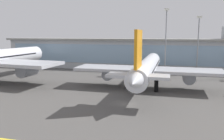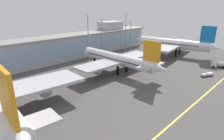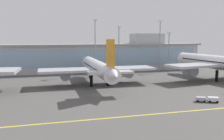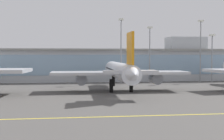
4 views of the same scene
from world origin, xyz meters
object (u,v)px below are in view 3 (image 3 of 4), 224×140
at_px(baggage_tug_near, 207,99).
at_px(apron_light_mast_centre, 160,39).
at_px(airliner_far_right, 218,63).
at_px(apron_light_mast_far_east, 169,45).
at_px(airliner_near_right, 98,68).
at_px(apron_light_mast_east, 95,39).
at_px(apron_light_mast_west, 119,42).

xyz_separation_m(baggage_tug_near, apron_light_mast_centre, (14.03, 57.72, 15.28)).
relative_size(airliner_far_right, apron_light_mast_far_east, 2.69).
relative_size(airliner_near_right, apron_light_mast_east, 1.97).
bearing_deg(apron_light_mast_east, baggage_tug_near, -72.29).
bearing_deg(apron_light_mast_far_east, airliner_far_right, -76.71).
distance_m(airliner_near_right, apron_light_mast_centre, 46.11).
distance_m(apron_light_mast_west, apron_light_mast_east, 12.03).
bearing_deg(apron_light_mast_east, apron_light_mast_west, 9.51).
distance_m(apron_light_mast_centre, apron_light_mast_east, 32.21).
xyz_separation_m(airliner_near_right, baggage_tug_near, (22.54, -31.50, -5.19)).
bearing_deg(airliner_far_right, apron_light_mast_west, 38.77).
height_order(airliner_near_right, apron_light_mast_far_east, apron_light_mast_far_east).
bearing_deg(apron_light_mast_west, baggage_tug_near, -83.78).
xyz_separation_m(apron_light_mast_west, apron_light_mast_east, (-11.76, -1.97, 1.55)).
relative_size(apron_light_mast_west, apron_light_mast_far_east, 1.15).
bearing_deg(airliner_far_right, apron_light_mast_east, 49.36).
distance_m(baggage_tug_near, apron_light_mast_centre, 61.33).
bearing_deg(apron_light_mast_west, apron_light_mast_far_east, -3.77).
relative_size(airliner_near_right, airliner_far_right, 0.95).
bearing_deg(apron_light_mast_east, airliner_far_right, -32.63).
distance_m(airliner_near_right, apron_light_mast_east, 27.69).
bearing_deg(baggage_tug_near, apron_light_mast_east, 133.40).
relative_size(baggage_tug_near, apron_light_mast_far_east, 0.30).
distance_m(airliner_far_right, apron_light_mast_far_east, 29.59).
relative_size(airliner_far_right, apron_light_mast_east, 2.08).
bearing_deg(baggage_tug_near, apron_light_mast_far_east, 97.62).
bearing_deg(apron_light_mast_centre, baggage_tug_near, -103.66).
xyz_separation_m(airliner_near_right, airliner_far_right, (47.85, -2.44, 0.78)).
height_order(airliner_near_right, airliner_far_right, airliner_far_right).
distance_m(apron_light_mast_west, apron_light_mast_centre, 20.53).
bearing_deg(baggage_tug_near, airliner_near_right, 151.27).
bearing_deg(airliner_near_right, apron_light_mast_centre, -53.80).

